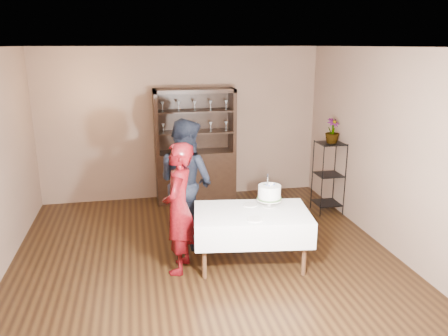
% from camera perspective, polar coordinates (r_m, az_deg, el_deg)
% --- Properties ---
extents(floor, '(5.00, 5.00, 0.00)m').
position_cam_1_polar(floor, '(5.96, -2.49, -11.43)').
color(floor, black).
rests_on(floor, ground).
extents(ceiling, '(5.00, 5.00, 0.00)m').
position_cam_1_polar(ceiling, '(5.29, -2.85, 15.52)').
color(ceiling, silver).
rests_on(ceiling, back_wall).
extents(back_wall, '(5.00, 0.02, 2.70)m').
position_cam_1_polar(back_wall, '(7.90, -5.56, 5.72)').
color(back_wall, brown).
rests_on(back_wall, floor).
extents(wall_right, '(0.02, 5.00, 2.70)m').
position_cam_1_polar(wall_right, '(6.35, 20.24, 2.31)').
color(wall_right, brown).
rests_on(wall_right, floor).
extents(china_hutch, '(1.40, 0.48, 2.00)m').
position_cam_1_polar(china_hutch, '(7.83, -3.77, 0.53)').
color(china_hutch, black).
rests_on(china_hutch, floor).
extents(plant_etagere, '(0.42, 0.42, 1.20)m').
position_cam_1_polar(plant_etagere, '(7.44, 13.50, -0.82)').
color(plant_etagere, black).
rests_on(plant_etagere, floor).
extents(cake_table, '(1.54, 1.08, 0.71)m').
position_cam_1_polar(cake_table, '(5.56, 3.62, -7.31)').
color(cake_table, silver).
rests_on(cake_table, floor).
extents(woman, '(0.56, 0.69, 1.63)m').
position_cam_1_polar(woman, '(5.33, -5.95, -5.28)').
color(woman, '#36040A').
rests_on(woman, floor).
extents(man, '(1.07, 1.09, 1.78)m').
position_cam_1_polar(man, '(6.08, -4.99, -1.82)').
color(man, black).
rests_on(man, floor).
extents(cake, '(0.33, 0.33, 0.45)m').
position_cam_1_polar(cake, '(5.62, 5.95, -3.30)').
color(cake, silver).
rests_on(cake, cake_table).
extents(plate_near, '(0.20, 0.20, 0.01)m').
position_cam_1_polar(plate_near, '(5.24, 4.06, -6.69)').
color(plate_near, silver).
rests_on(plate_near, cake_table).
extents(plate_far, '(0.24, 0.24, 0.01)m').
position_cam_1_polar(plate_far, '(5.69, 3.42, -4.83)').
color(plate_far, silver).
rests_on(plate_far, cake_table).
extents(potted_plant, '(0.29, 0.29, 0.40)m').
position_cam_1_polar(potted_plant, '(7.25, 13.98, 4.73)').
color(potted_plant, '#3D6630').
rests_on(potted_plant, plant_etagere).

